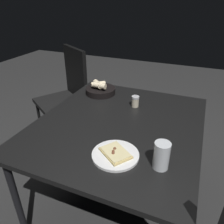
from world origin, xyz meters
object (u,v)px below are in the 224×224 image
beer_glass (161,157)px  chair_near (67,91)px  bread_basket (100,90)px  dining_table (119,129)px  pizza_plate (115,154)px  pepper_shaker (135,102)px

beer_glass → chair_near: bearing=-129.4°
chair_near → bread_basket: bearing=62.9°
dining_table → bread_basket: bread_basket is taller
dining_table → pizza_plate: pizza_plate is taller
bread_basket → chair_near: (-0.26, -0.50, -0.19)m
bread_basket → chair_near: size_ratio=0.25×
bread_basket → pepper_shaker: size_ratio=3.00×
pizza_plate → beer_glass: beer_glass is taller
bread_basket → beer_glass: size_ratio=1.76×
beer_glass → pepper_shaker: beer_glass is taller
dining_table → pizza_plate: (0.32, 0.10, 0.06)m
bread_basket → beer_glass: bearing=43.2°
pizza_plate → chair_near: 1.32m
dining_table → pizza_plate: size_ratio=4.82×
bread_basket → pepper_shaker: bread_basket is taller
bread_basket → beer_glass: beer_glass is taller
chair_near → pizza_plate: bearing=44.1°
dining_table → chair_near: bearing=-127.6°
pizza_plate → bread_basket: 0.80m
pepper_shaker → chair_near: (-0.37, -0.83, -0.19)m
dining_table → pizza_plate: 0.34m
pizza_plate → beer_glass: bearing=91.9°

